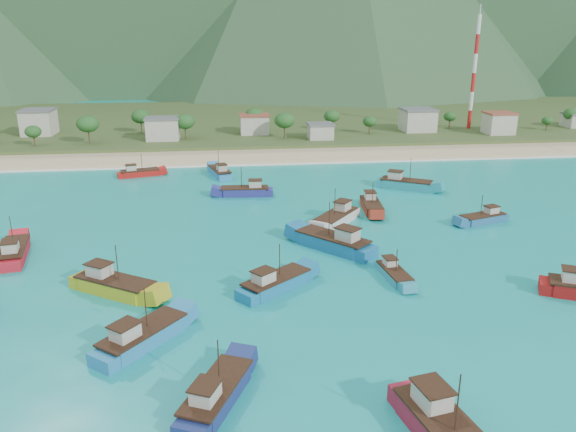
{
  "coord_description": "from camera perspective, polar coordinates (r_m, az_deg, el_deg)",
  "views": [
    {
      "loc": [
        -9.43,
        -69.28,
        31.78
      ],
      "look_at": [
        0.94,
        18.0,
        3.0
      ],
      "focal_mm": 35.0,
      "sensor_mm": 36.0,
      "label": 1
    }
  ],
  "objects": [
    {
      "name": "ground",
      "position": [
        76.8,
        0.9,
        -6.31
      ],
      "size": [
        600.0,
        600.0,
        0.0
      ],
      "primitive_type": "plane",
      "color": "#0D8599",
      "rests_on": "ground"
    },
    {
      "name": "vegetation",
      "position": [
        173.6,
        -6.78,
        9.22
      ],
      "size": [
        275.25,
        26.17,
        8.95
      ],
      "color": "#235623",
      "rests_on": "ground"
    },
    {
      "name": "boat_26",
      "position": [
        73.18,
        -1.32,
        -6.93
      ],
      "size": [
        10.59,
        9.52,
        6.52
      ],
      "rotation": [
        0.0,
        0.0,
        5.4
      ],
      "color": "#136EA0",
      "rests_on": "ground"
    },
    {
      "name": "boat_16",
      "position": [
        63.07,
        -14.63,
        -11.9
      ],
      "size": [
        9.87,
        11.07,
        6.79
      ],
      "rotation": [
        0.0,
        0.0,
        5.6
      ],
      "color": "#237CB7",
      "rests_on": "ground"
    },
    {
      "name": "boat_20",
      "position": [
        106.49,
        8.46,
        0.97
      ],
      "size": [
        4.05,
        10.57,
        6.1
      ],
      "rotation": [
        0.0,
        0.0,
        3.04
      ],
      "color": "maroon",
      "rests_on": "ground"
    },
    {
      "name": "boat_5",
      "position": [
        122.67,
        11.81,
        3.16
      ],
      "size": [
        12.15,
        9.16,
        7.1
      ],
      "rotation": [
        0.0,
        0.0,
        4.18
      ],
      "color": "teal",
      "rests_on": "ground"
    },
    {
      "name": "boat_18",
      "position": [
        53.19,
        -7.33,
        -17.69
      ],
      "size": [
        7.39,
        11.25,
        6.43
      ],
      "rotation": [
        0.0,
        0.0,
        5.86
      ],
      "color": "navy",
      "rests_on": "ground"
    },
    {
      "name": "boat_15",
      "position": [
        86.42,
        4.7,
        -2.77
      ],
      "size": [
        11.84,
        12.52,
        7.87
      ],
      "rotation": [
        0.0,
        0.0,
        0.73
      ],
      "color": "#16639A",
      "rests_on": "ground"
    },
    {
      "name": "beach",
      "position": [
        151.94,
        -3.08,
        6.03
      ],
      "size": [
        400.0,
        18.0,
        1.2
      ],
      "primitive_type": "cube",
      "color": "beige",
      "rests_on": "ground"
    },
    {
      "name": "boat_10",
      "position": [
        104.43,
        19.22,
        -0.28
      ],
      "size": [
        9.69,
        5.5,
        5.49
      ],
      "rotation": [
        0.0,
        0.0,
        1.89
      ],
      "color": "#235D8D",
      "rests_on": "ground"
    },
    {
      "name": "boat_8",
      "position": [
        135.19,
        -14.87,
        4.2
      ],
      "size": [
        9.99,
        5.22,
        5.66
      ],
      "rotation": [
        0.0,
        0.0,
        4.97
      ],
      "color": "#B21713",
      "rests_on": "ground"
    },
    {
      "name": "land",
      "position": [
        211.89,
        -4.2,
        9.46
      ],
      "size": [
        400.0,
        110.0,
        2.4
      ],
      "primitive_type": "cube",
      "color": "#385123",
      "rests_on": "ground"
    },
    {
      "name": "boat_19",
      "position": [
        131.72,
        -6.94,
        4.37
      ],
      "size": [
        5.76,
        11.18,
        6.34
      ],
      "rotation": [
        0.0,
        0.0,
        0.25
      ],
      "color": "#2A80BE",
      "rests_on": "ground"
    },
    {
      "name": "boat_21",
      "position": [
        75.68,
        -17.27,
        -6.82
      ],
      "size": [
        12.03,
        9.58,
        7.12
      ],
      "rotation": [
        0.0,
        0.0,
        4.13
      ],
      "color": "gold",
      "rests_on": "ground"
    },
    {
      "name": "village",
      "position": [
        174.6,
        -4.43,
        9.17
      ],
      "size": [
        214.88,
        26.85,
        7.31
      ],
      "color": "beige",
      "rests_on": "ground"
    },
    {
      "name": "surf_line",
      "position": [
        142.69,
        -2.82,
        5.24
      ],
      "size": [
        400.0,
        2.5,
        0.08
      ],
      "primitive_type": "cube",
      "color": "white",
      "rests_on": "ground"
    },
    {
      "name": "boat_11",
      "position": [
        98.22,
        4.98,
        -0.28
      ],
      "size": [
        10.04,
        11.43,
        6.97
      ],
      "rotation": [
        0.0,
        0.0,
        2.47
      ],
      "color": "beige",
      "rests_on": "ground"
    },
    {
      "name": "boat_0",
      "position": [
        77.93,
        10.69,
        -5.88
      ],
      "size": [
        3.31,
        8.42,
        4.84
      ],
      "rotation": [
        0.0,
        0.0,
        3.25
      ],
      "color": "teal",
      "rests_on": "ground"
    },
    {
      "name": "radio_tower",
      "position": [
        195.45,
        18.38,
        13.63
      ],
      "size": [
        1.2,
        1.2,
        35.7
      ],
      "color": "red",
      "rests_on": "ground"
    },
    {
      "name": "boat_17",
      "position": [
        115.25,
        -4.31,
        2.47
      ],
      "size": [
        10.99,
        3.9,
        6.38
      ],
      "rotation": [
        0.0,
        0.0,
        1.5
      ],
      "color": "navy",
      "rests_on": "ground"
    },
    {
      "name": "boat_2",
      "position": [
        92.44,
        -26.07,
        -3.38
      ],
      "size": [
        5.39,
        11.66,
        6.64
      ],
      "rotation": [
        0.0,
        0.0,
        0.19
      ],
      "color": "red",
      "rests_on": "ground"
    }
  ]
}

